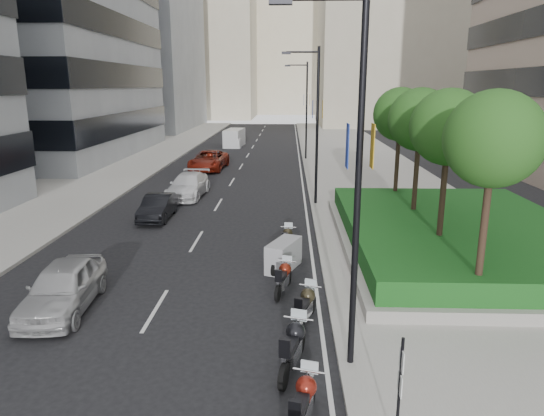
{
  "coord_description": "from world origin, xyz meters",
  "views": [
    {
      "loc": [
        2.71,
        -9.97,
        6.93
      ],
      "look_at": [
        2.02,
        9.41,
        2.0
      ],
      "focal_mm": 32.0,
      "sensor_mm": 36.0,
      "label": 1
    }
  ],
  "objects_px": {
    "parking_sign": "(400,389)",
    "car_d": "(209,160)",
    "car_b": "(158,207)",
    "delivery_van": "(234,139)",
    "motorcycle_5": "(284,255)",
    "motorcycle_2": "(293,347)",
    "motorcycle_6": "(287,240)",
    "motorcycle_4": "(284,278)",
    "motorcycle_3": "(306,306)",
    "car_c": "(188,185)",
    "lamp_post_1": "(315,119)",
    "lamp_post_2": "(305,106)",
    "lamp_post_0": "(352,169)",
    "motorcycle_1": "(303,404)",
    "car_a": "(63,287)"
  },
  "relations": [
    {
      "from": "motorcycle_6",
      "to": "car_b",
      "type": "bearing_deg",
      "value": 61.22
    },
    {
      "from": "lamp_post_2",
      "to": "car_b",
      "type": "distance_m",
      "value": 23.26
    },
    {
      "from": "motorcycle_4",
      "to": "car_d",
      "type": "xyz_separation_m",
      "value": [
        -6.61,
        24.82,
        0.26
      ]
    },
    {
      "from": "motorcycle_6",
      "to": "car_c",
      "type": "bearing_deg",
      "value": 39.23
    },
    {
      "from": "motorcycle_4",
      "to": "motorcycle_6",
      "type": "relative_size",
      "value": 0.97
    },
    {
      "from": "lamp_post_2",
      "to": "motorcycle_2",
      "type": "bearing_deg",
      "value": -92.11
    },
    {
      "from": "lamp_post_0",
      "to": "motorcycle_4",
      "type": "distance_m",
      "value": 6.59
    },
    {
      "from": "motorcycle_4",
      "to": "car_d",
      "type": "bearing_deg",
      "value": 28.71
    },
    {
      "from": "car_a",
      "to": "car_d",
      "type": "relative_size",
      "value": 0.79
    },
    {
      "from": "parking_sign",
      "to": "car_d",
      "type": "distance_m",
      "value": 33.53
    },
    {
      "from": "motorcycle_4",
      "to": "motorcycle_3",
      "type": "bearing_deg",
      "value": -149.01
    },
    {
      "from": "motorcycle_5",
      "to": "motorcycle_6",
      "type": "bearing_deg",
      "value": 19.96
    },
    {
      "from": "car_d",
      "to": "delivery_van",
      "type": "relative_size",
      "value": 1.18
    },
    {
      "from": "car_a",
      "to": "car_b",
      "type": "height_order",
      "value": "car_a"
    },
    {
      "from": "motorcycle_2",
      "to": "motorcycle_5",
      "type": "relative_size",
      "value": 1.12
    },
    {
      "from": "motorcycle_4",
      "to": "delivery_van",
      "type": "distance_m",
      "value": 41.21
    },
    {
      "from": "motorcycle_3",
      "to": "parking_sign",
      "type": "bearing_deg",
      "value": -145.13
    },
    {
      "from": "lamp_post_1",
      "to": "motorcycle_5",
      "type": "height_order",
      "value": "lamp_post_1"
    },
    {
      "from": "lamp_post_2",
      "to": "car_a",
      "type": "distance_m",
      "value": 33.43
    },
    {
      "from": "lamp_post_2",
      "to": "lamp_post_0",
      "type": "bearing_deg",
      "value": -90.0
    },
    {
      "from": "motorcycle_6",
      "to": "motorcycle_4",
      "type": "bearing_deg",
      "value": -173.42
    },
    {
      "from": "lamp_post_0",
      "to": "motorcycle_2",
      "type": "height_order",
      "value": "lamp_post_0"
    },
    {
      "from": "car_a",
      "to": "car_b",
      "type": "relative_size",
      "value": 1.14
    },
    {
      "from": "motorcycle_6",
      "to": "car_d",
      "type": "relative_size",
      "value": 0.35
    },
    {
      "from": "motorcycle_4",
      "to": "parking_sign",
      "type": "bearing_deg",
      "value": -149.57
    },
    {
      "from": "motorcycle_5",
      "to": "delivery_van",
      "type": "relative_size",
      "value": 0.42
    },
    {
      "from": "motorcycle_4",
      "to": "car_b",
      "type": "relative_size",
      "value": 0.5
    },
    {
      "from": "motorcycle_6",
      "to": "car_d",
      "type": "height_order",
      "value": "car_d"
    },
    {
      "from": "motorcycle_5",
      "to": "delivery_van",
      "type": "xyz_separation_m",
      "value": [
        -6.21,
        38.62,
        0.34
      ]
    },
    {
      "from": "motorcycle_2",
      "to": "delivery_van",
      "type": "distance_m",
      "value": 45.86
    },
    {
      "from": "car_d",
      "to": "delivery_van",
      "type": "xyz_separation_m",
      "value": [
        0.38,
        15.91,
        0.13
      ]
    },
    {
      "from": "motorcycle_4",
      "to": "delivery_van",
      "type": "xyz_separation_m",
      "value": [
        -6.23,
        40.74,
        0.39
      ]
    },
    {
      "from": "lamp_post_0",
      "to": "car_d",
      "type": "distance_m",
      "value": 30.76
    },
    {
      "from": "motorcycle_2",
      "to": "car_b",
      "type": "height_order",
      "value": "car_b"
    },
    {
      "from": "lamp_post_1",
      "to": "car_b",
      "type": "bearing_deg",
      "value": -158.87
    },
    {
      "from": "motorcycle_4",
      "to": "motorcycle_6",
      "type": "bearing_deg",
      "value": 12.56
    },
    {
      "from": "lamp_post_0",
      "to": "motorcycle_5",
      "type": "relative_size",
      "value": 4.42
    },
    {
      "from": "car_b",
      "to": "delivery_van",
      "type": "bearing_deg",
      "value": 88.53
    },
    {
      "from": "lamp_post_0",
      "to": "motorcycle_3",
      "type": "bearing_deg",
      "value": 111.5
    },
    {
      "from": "lamp_post_1",
      "to": "parking_sign",
      "type": "relative_size",
      "value": 3.6
    },
    {
      "from": "motorcycle_3",
      "to": "car_c",
      "type": "xyz_separation_m",
      "value": [
        -6.93,
        16.71,
        0.19
      ]
    },
    {
      "from": "car_c",
      "to": "delivery_van",
      "type": "height_order",
      "value": "delivery_van"
    },
    {
      "from": "motorcycle_5",
      "to": "motorcycle_2",
      "type": "bearing_deg",
      "value": -154.12
    },
    {
      "from": "lamp_post_1",
      "to": "motorcycle_1",
      "type": "distance_m",
      "value": 19.84
    },
    {
      "from": "lamp_post_1",
      "to": "motorcycle_4",
      "type": "height_order",
      "value": "lamp_post_1"
    },
    {
      "from": "lamp_post_0",
      "to": "motorcycle_3",
      "type": "distance_m",
      "value": 5.15
    },
    {
      "from": "car_c",
      "to": "delivery_van",
      "type": "relative_size",
      "value": 1.05
    },
    {
      "from": "parking_sign",
      "to": "car_d",
      "type": "bearing_deg",
      "value": 105.33
    },
    {
      "from": "motorcycle_1",
      "to": "motorcycle_3",
      "type": "bearing_deg",
      "value": 12.44
    },
    {
      "from": "parking_sign",
      "to": "motorcycle_1",
      "type": "height_order",
      "value": "parking_sign"
    }
  ]
}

